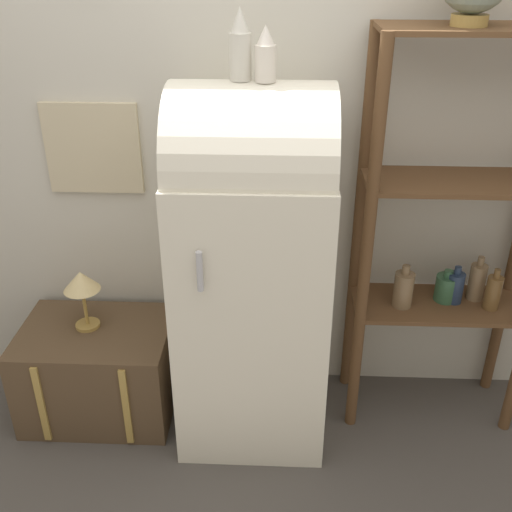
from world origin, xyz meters
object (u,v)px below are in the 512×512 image
vase_left (240,47)px  vase_center (265,56)px  refrigerator (253,264)px  desk_lamp (82,285)px  suitcase_trunk (100,369)px

vase_left → vase_center: size_ratio=1.30×
refrigerator → desk_lamp: bearing=175.6°
suitcase_trunk → vase_center: bearing=-2.4°
refrigerator → suitcase_trunk: size_ratio=2.31×
suitcase_trunk → vase_center: 1.63m
suitcase_trunk → vase_center: size_ratio=3.55×
vase_left → desk_lamp: bearing=176.5°
suitcase_trunk → vase_left: 1.62m
desk_lamp → refrigerator: bearing=-4.4°
suitcase_trunk → vase_left: size_ratio=2.74×
suitcase_trunk → vase_center: (0.78, -0.03, 1.44)m
suitcase_trunk → refrigerator: bearing=-2.2°
suitcase_trunk → vase_center: vase_center is taller
refrigerator → vase_center: size_ratio=8.18×
suitcase_trunk → desk_lamp: desk_lamp is taller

